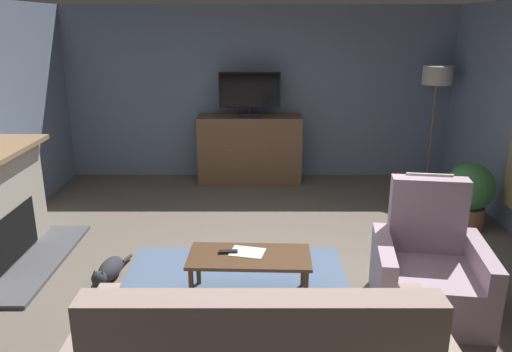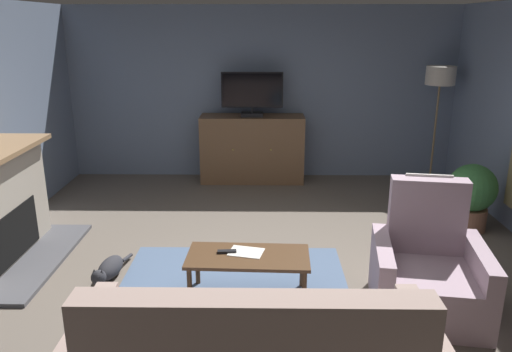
% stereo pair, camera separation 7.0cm
% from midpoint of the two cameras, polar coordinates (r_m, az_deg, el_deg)
% --- Properties ---
extents(ground_plane, '(6.60, 7.30, 0.04)m').
position_cam_midpoint_polar(ground_plane, '(5.12, 0.06, -11.11)').
color(ground_plane, '#665B51').
extents(wall_back, '(6.60, 0.10, 2.65)m').
position_cam_midpoint_polar(wall_back, '(7.98, 0.03, 9.39)').
color(wall_back, slate).
rests_on(wall_back, ground_plane).
extents(rug_central, '(2.16, 1.88, 0.01)m').
position_cam_midpoint_polar(rug_central, '(4.78, -2.95, -13.02)').
color(rug_central, slate).
rests_on(rug_central, ground_plane).
extents(tv_cabinet, '(1.58, 0.53, 1.03)m').
position_cam_midpoint_polar(tv_cabinet, '(7.80, -0.98, 2.95)').
color(tv_cabinet, '#4A3523').
rests_on(tv_cabinet, ground_plane).
extents(television, '(0.92, 0.20, 0.66)m').
position_cam_midpoint_polar(television, '(7.58, -1.02, 9.41)').
color(television, black).
rests_on(television, tv_cabinet).
extents(coffee_table, '(1.11, 0.56, 0.42)m').
position_cam_midpoint_polar(coffee_table, '(4.53, -1.22, -9.52)').
color(coffee_table, '#4C331E').
rests_on(coffee_table, ground_plane).
extents(tv_remote, '(0.17, 0.07, 0.02)m').
position_cam_midpoint_polar(tv_remote, '(4.56, -3.65, -8.58)').
color(tv_remote, black).
rests_on(tv_remote, coffee_table).
extents(folded_newspaper, '(0.34, 0.28, 0.01)m').
position_cam_midpoint_polar(folded_newspaper, '(4.56, -1.44, -8.63)').
color(folded_newspaper, silver).
rests_on(folded_newspaper, coffee_table).
extents(armchair_angled_to_table, '(1.04, 1.02, 1.12)m').
position_cam_midpoint_polar(armchair_angled_to_table, '(4.63, 18.58, -10.37)').
color(armchair_angled_to_table, '#AD93A3').
rests_on(armchair_angled_to_table, ground_plane).
extents(potted_plant_leafy_by_curtain, '(0.57, 0.57, 0.81)m').
position_cam_midpoint_polar(potted_plant_leafy_by_curtain, '(6.49, 22.79, -1.78)').
color(potted_plant_leafy_by_curtain, '#99664C').
rests_on(potted_plant_leafy_by_curtain, ground_plane).
extents(cat, '(0.25, 0.73, 0.21)m').
position_cam_midpoint_polar(cat, '(5.16, -16.76, -10.20)').
color(cat, '#2D2D33').
rests_on(cat, ground_plane).
extents(floor_lamp, '(0.42, 0.42, 1.79)m').
position_cam_midpoint_polar(floor_lamp, '(7.90, 19.54, 9.64)').
color(floor_lamp, '#4C4233').
rests_on(floor_lamp, ground_plane).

